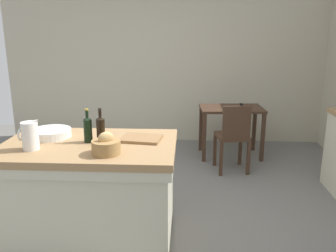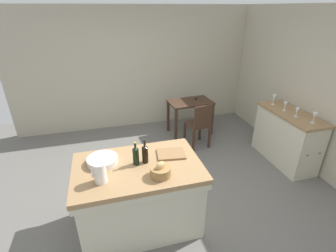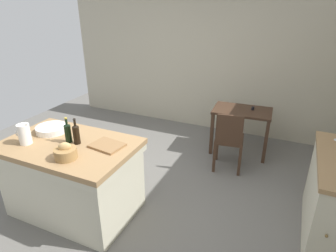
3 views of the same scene
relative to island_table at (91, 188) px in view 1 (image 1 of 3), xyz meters
name	(u,v)px [view 1 (image 1 of 3)]	position (x,y,z in m)	size (l,w,h in m)	color
ground_plane	(152,213)	(0.48, 0.46, -0.48)	(6.76, 6.76, 0.00)	#66635E
wall_back	(167,63)	(0.48, 3.06, 0.82)	(5.32, 0.12, 2.60)	#B2AA93
island_table	(91,188)	(0.00, 0.00, 0.00)	(1.47, 0.95, 0.90)	#99754C
writing_desk	(231,115)	(1.48, 2.26, 0.13)	(0.93, 0.62, 0.79)	#3D281C
wooden_chair	(233,135)	(1.44, 1.63, 0.02)	(0.46, 0.46, 0.92)	#3D281C
pitcher	(30,136)	(-0.42, -0.19, 0.53)	(0.17, 0.13, 0.27)	silver
wash_bowl	(51,133)	(-0.39, 0.16, 0.45)	(0.36, 0.36, 0.07)	silver
bread_basket	(106,146)	(0.21, -0.25, 0.48)	(0.22, 0.22, 0.18)	olive
cutting_board	(141,138)	(0.43, 0.12, 0.43)	(0.34, 0.26, 0.02)	olive
wine_bottle_dark	(101,128)	(0.10, 0.04, 0.53)	(0.07, 0.07, 0.29)	black
wine_bottle_amber	(88,129)	(-0.01, 0.04, 0.53)	(0.07, 0.07, 0.29)	black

